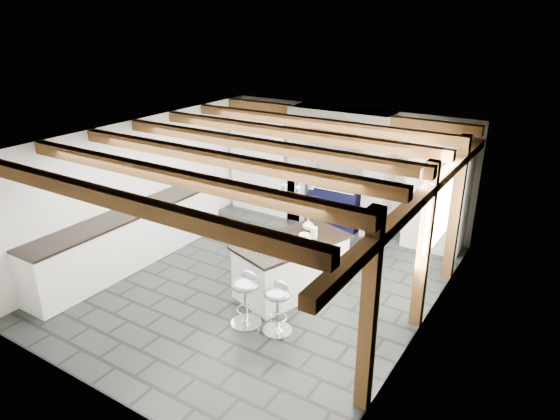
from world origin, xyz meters
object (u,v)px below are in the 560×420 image
Objects in this scene: range_cooker at (338,203)px; bar_stool_near at (278,302)px; bar_stool_far at (246,293)px; kitchen_island at (292,265)px.

bar_stool_near is (0.94, -3.65, -0.01)m from range_cooker.
range_cooker is 3.76m from bar_stool_far.
kitchen_island is 2.57× the size of bar_stool_near.
kitchen_island reaches higher than bar_stool_far.
bar_stool_near is at bearing 13.68° from bar_stool_far.
kitchen_island reaches higher than bar_stool_near.
bar_stool_near is at bearing -75.62° from range_cooker.
bar_stool_far is at bearing -82.61° from range_cooker.
kitchen_island is 1.09m from bar_stool_far.
range_cooker is 2.70m from kitchen_island.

